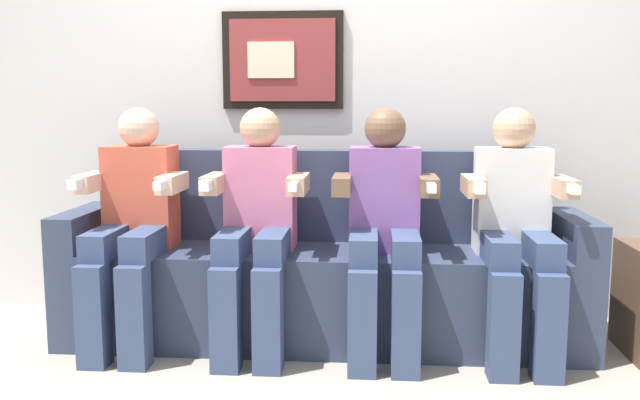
{
  "coord_description": "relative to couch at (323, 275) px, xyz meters",
  "views": [
    {
      "loc": [
        0.24,
        -2.87,
        1.13
      ],
      "look_at": [
        0.0,
        0.15,
        0.7
      ],
      "focal_mm": 38.43,
      "sensor_mm": 36.0,
      "label": 1
    }
  ],
  "objects": [
    {
      "name": "person_leftmost",
      "position": [
        -0.87,
        -0.17,
        0.29
      ],
      "size": [
        0.46,
        0.56,
        1.11
      ],
      "color": "#D8593F",
      "rests_on": "ground_plane"
    },
    {
      "name": "person_rightmost",
      "position": [
        0.87,
        -0.17,
        0.29
      ],
      "size": [
        0.46,
        0.56,
        1.11
      ],
      "color": "white",
      "rests_on": "ground_plane"
    },
    {
      "name": "couch",
      "position": [
        0.0,
        0.0,
        0.0
      ],
      "size": [
        2.46,
        0.58,
        0.9
      ],
      "color": "#333D56",
      "rests_on": "ground_plane"
    },
    {
      "name": "person_right_center",
      "position": [
        0.29,
        -0.17,
        0.29
      ],
      "size": [
        0.46,
        0.56,
        1.11
      ],
      "color": "#8C59A5",
      "rests_on": "ground_plane"
    },
    {
      "name": "back_wall_assembly",
      "position": [
        -0.01,
        0.44,
        0.99
      ],
      "size": [
        4.86,
        0.1,
        2.6
      ],
      "color": "silver",
      "rests_on": "ground_plane"
    },
    {
      "name": "ground_plane",
      "position": [
        0.0,
        -0.33,
        -0.31
      ],
      "size": [
        6.31,
        6.31,
        0.0
      ],
      "primitive_type": "plane",
      "color": "#9E9384"
    },
    {
      "name": "person_left_center",
      "position": [
        -0.29,
        -0.17,
        0.29
      ],
      "size": [
        0.46,
        0.56,
        1.11
      ],
      "color": "pink",
      "rests_on": "ground_plane"
    }
  ]
}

